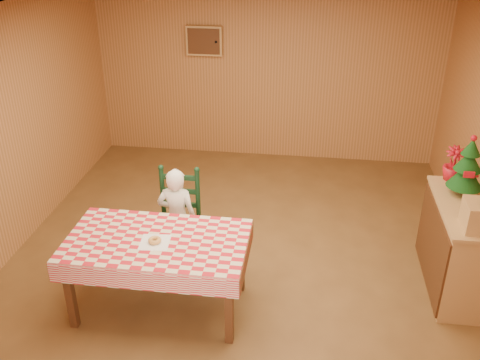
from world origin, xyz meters
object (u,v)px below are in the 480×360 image
(dining_table, at_px, (157,247))
(storage_bin, at_px, (462,285))
(ladder_chair, at_px, (179,220))
(seated_child, at_px, (177,218))
(shelf_unit, at_px, (458,247))
(christmas_tree, at_px, (468,168))

(dining_table, distance_m, storage_bin, 2.94)
(dining_table, distance_m, ladder_chair, 0.81)
(ladder_chair, distance_m, seated_child, 0.08)
(dining_table, distance_m, shelf_unit, 2.93)
(dining_table, height_order, christmas_tree, christmas_tree)
(seated_child, xyz_separation_m, storage_bin, (2.86, -0.26, -0.36))
(dining_table, relative_size, storage_bin, 4.09)
(ladder_chair, xyz_separation_m, christmas_tree, (2.84, 0.19, 0.71))
(seated_child, distance_m, christmas_tree, 2.92)
(dining_table, distance_m, seated_child, 0.74)
(christmas_tree, bearing_deg, ladder_chair, -176.14)
(ladder_chair, relative_size, shelf_unit, 0.87)
(seated_child, height_order, christmas_tree, christmas_tree)
(ladder_chair, relative_size, christmas_tree, 1.74)
(christmas_tree, bearing_deg, seated_child, -175.00)
(dining_table, xyz_separation_m, storage_bin, (2.86, 0.47, -0.49))
(seated_child, distance_m, shelf_unit, 2.83)
(seated_child, bearing_deg, christmas_tree, -175.00)
(storage_bin, bearing_deg, shelf_unit, 96.50)
(seated_child, bearing_deg, shelf_unit, 179.97)
(dining_table, bearing_deg, seated_child, 90.00)
(dining_table, bearing_deg, shelf_unit, 14.43)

